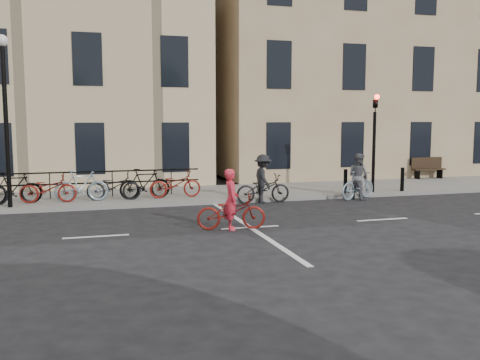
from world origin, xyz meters
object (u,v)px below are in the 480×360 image
object	(u,v)px
traffic_light	(374,131)
lamp_post	(5,99)
cyclist_pink	(231,209)
cyclist_dark	(263,184)
cyclist_grey	(358,181)
bench	(428,167)

from	to	relation	value
traffic_light	lamp_post	xyz separation A→B (m)	(-12.70, 0.06, 1.04)
cyclist_pink	cyclist_dark	xyz separation A→B (m)	(2.23, 3.99, 0.11)
lamp_post	cyclist_grey	size ratio (longest dim) A/B	2.97
traffic_light	cyclist_dark	distance (m)	4.89
bench	cyclist_dark	world-z (taller)	cyclist_dark
traffic_light	cyclist_pink	xyz separation A→B (m)	(-6.75, -4.43, -1.90)
traffic_light	cyclist_grey	distance (m)	2.11
traffic_light	cyclist_dark	world-z (taller)	traffic_light
lamp_post	cyclist_pink	bearing A→B (deg)	-37.05
cyclist_grey	cyclist_dark	distance (m)	3.57
bench	cyclist_dark	bearing A→B (deg)	-157.66
traffic_light	cyclist_dark	size ratio (longest dim) A/B	2.05
lamp_post	traffic_light	bearing A→B (deg)	-0.27
traffic_light	cyclist_pink	world-z (taller)	traffic_light
cyclist_dark	cyclist_pink	bearing A→B (deg)	151.42
traffic_light	lamp_post	distance (m)	12.74
bench	cyclist_grey	bearing A→B (deg)	-145.17
bench	cyclist_grey	xyz separation A→B (m)	(-5.76, -4.01, 0.00)
traffic_light	bench	distance (m)	6.14
traffic_light	lamp_post	bearing A→B (deg)	179.73
traffic_light	cyclist_grey	xyz separation A→B (m)	(-0.96, -0.61, -1.78)
cyclist_pink	cyclist_dark	bearing A→B (deg)	-20.19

